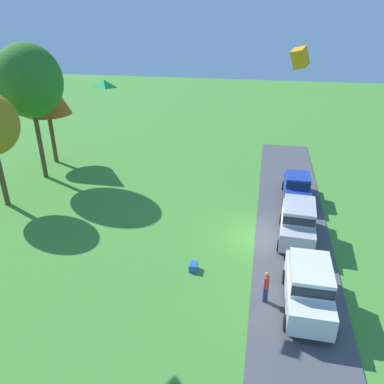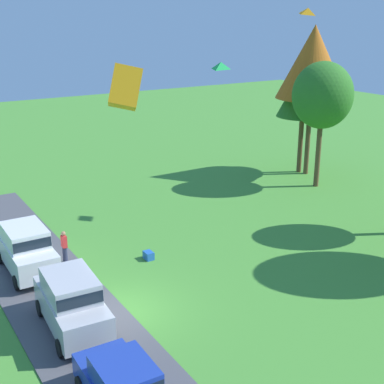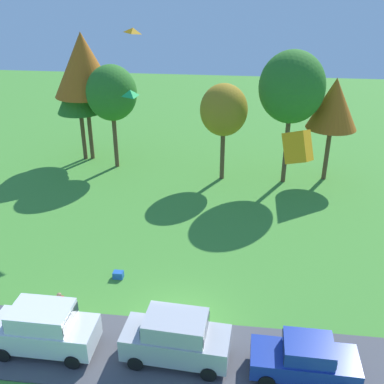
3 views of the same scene
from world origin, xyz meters
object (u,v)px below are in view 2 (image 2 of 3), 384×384
(cooler_box, at_px, (149,255))
(kite_diamond_topmost, at_px, (308,11))
(car_suv_near_entrance, at_px, (26,247))
(car_suv_far_end, at_px, (71,300))
(kite_diamond_trailing_tail, at_px, (221,65))
(tree_far_left, at_px, (313,62))
(tree_center_back, at_px, (304,91))
(person_watching_sky, at_px, (64,247))
(kite_box_low_drifter, at_px, (125,88))
(tree_right_of_center, at_px, (323,96))

(cooler_box, relative_size, kite_diamond_topmost, 0.61)
(car_suv_near_entrance, relative_size, cooler_box, 8.24)
(car_suv_far_end, height_order, kite_diamond_trailing_tail, kite_diamond_trailing_tail)
(tree_far_left, bearing_deg, car_suv_far_end, -63.64)
(car_suv_near_entrance, bearing_deg, tree_far_left, 103.38)
(tree_center_back, bearing_deg, person_watching_sky, -73.81)
(car_suv_near_entrance, distance_m, kite_box_low_drifter, 13.31)
(tree_center_back, xyz_separation_m, kite_diamond_trailing_tail, (8.07, -13.18, 3.08))
(tree_right_of_center, xyz_separation_m, cooler_box, (4.46, -15.82, -6.27))
(person_watching_sky, height_order, tree_far_left, tree_far_left)
(cooler_box, bearing_deg, tree_far_left, 112.51)
(kite_diamond_topmost, distance_m, kite_diamond_trailing_tail, 7.32)
(kite_box_low_drifter, bearing_deg, tree_far_left, 125.15)
(car_suv_far_end, xyz_separation_m, kite_box_low_drifter, (4.31, 0.65, 8.55))
(person_watching_sky, bearing_deg, car_suv_near_entrance, -90.26)
(kite_diamond_topmost, bearing_deg, tree_center_back, 136.19)
(car_suv_far_end, distance_m, tree_far_left, 26.48)
(tree_right_of_center, bearing_deg, car_suv_far_end, -68.05)
(tree_center_back, xyz_separation_m, kite_diamond_topmost, (6.71, -6.44, 5.60))
(person_watching_sky, xyz_separation_m, cooler_box, (1.74, 3.73, -0.68))
(cooler_box, bearing_deg, kite_box_low_drifter, -29.59)
(car_suv_far_end, bearing_deg, tree_right_of_center, 111.95)
(person_watching_sky, bearing_deg, tree_far_left, 104.51)
(person_watching_sky, relative_size, kite_diamond_topmost, 1.88)
(car_suv_near_entrance, height_order, car_suv_far_end, same)
(kite_diamond_topmost, bearing_deg, cooler_box, -84.05)
(car_suv_far_end, xyz_separation_m, cooler_box, (-4.11, 5.43, -1.10))
(car_suv_far_end, height_order, cooler_box, car_suv_far_end)
(kite_diamond_trailing_tail, height_order, kite_box_low_drifter, kite_box_low_drifter)
(tree_far_left, height_order, tree_right_of_center, tree_far_left)
(car_suv_near_entrance, bearing_deg, kite_diamond_trailing_tail, 78.45)
(car_suv_near_entrance, xyz_separation_m, person_watching_sky, (0.01, 1.83, -0.42))
(car_suv_far_end, bearing_deg, person_watching_sky, 163.83)
(tree_center_back, bearing_deg, kite_diamond_trailing_tail, -58.53)
(tree_far_left, height_order, cooler_box, tree_far_left)
(person_watching_sky, relative_size, tree_far_left, 0.15)
(car_suv_far_end, bearing_deg, tree_center_back, 117.76)
(car_suv_near_entrance, height_order, tree_center_back, tree_center_back)
(person_watching_sky, distance_m, kite_box_low_drifter, 13.59)
(tree_center_back, height_order, kite_box_low_drifter, kite_box_low_drifter)
(kite_diamond_topmost, xyz_separation_m, kite_box_low_drifter, (9.54, -15.61, -2.07))
(car_suv_far_end, relative_size, person_watching_sky, 2.75)
(car_suv_near_entrance, xyz_separation_m, car_suv_far_end, (5.86, 0.14, 0.00))
(car_suv_near_entrance, distance_m, person_watching_sky, 1.88)
(tree_right_of_center, xyz_separation_m, kite_diamond_topmost, (3.33, -4.99, 5.44))
(tree_center_back, height_order, tree_far_left, tree_far_left)
(cooler_box, relative_size, kite_box_low_drifter, 0.52)
(kite_diamond_topmost, relative_size, kite_diamond_trailing_tail, 1.05)
(tree_far_left, xyz_separation_m, kite_box_low_drifter, (15.63, -22.20, 1.41))
(person_watching_sky, distance_m, kite_diamond_topmost, 18.29)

